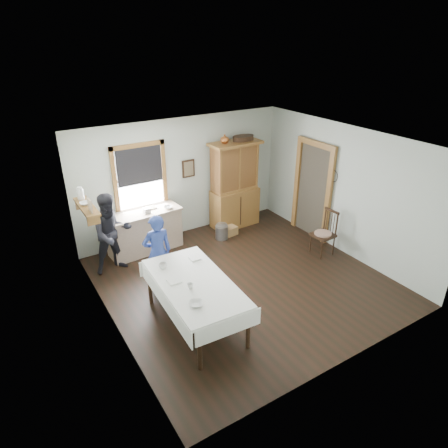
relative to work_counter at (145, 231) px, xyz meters
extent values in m
cube|color=black|center=(1.14, -2.11, -0.45)|extent=(5.00, 5.00, 0.01)
cube|color=silver|center=(1.14, -2.11, 2.24)|extent=(5.00, 5.00, 0.01)
cube|color=beige|center=(1.14, 0.39, 0.89)|extent=(5.00, 0.01, 2.70)
cube|color=beige|center=(1.14, -4.61, 0.89)|extent=(5.00, 0.01, 2.70)
cube|color=beige|center=(-1.36, -2.11, 0.89)|extent=(0.01, 5.00, 2.70)
cube|color=beige|center=(3.64, -2.11, 0.89)|extent=(0.01, 5.00, 2.70)
cube|color=white|center=(0.14, 0.37, 1.09)|extent=(1.00, 0.02, 1.30)
cube|color=olive|center=(0.14, 0.35, 1.79)|extent=(1.18, 0.06, 0.09)
cube|color=olive|center=(0.14, 0.35, 0.40)|extent=(1.18, 0.06, 0.09)
cube|color=olive|center=(-0.41, 0.35, 1.09)|extent=(0.09, 0.06, 1.48)
cube|color=olive|center=(0.68, 0.35, 1.09)|extent=(0.09, 0.06, 1.48)
cube|color=black|center=(0.14, 0.33, 1.35)|extent=(0.98, 0.03, 0.78)
cube|color=#3F392D|center=(3.61, -1.26, 0.59)|extent=(0.03, 0.90, 2.10)
cube|color=olive|center=(3.58, -1.77, 0.59)|extent=(0.08, 0.12, 2.10)
cube|color=olive|center=(3.58, -0.75, 0.59)|extent=(0.08, 0.12, 2.10)
cube|color=olive|center=(3.58, -1.26, 1.70)|extent=(0.08, 1.14, 0.12)
cube|color=olive|center=(-1.23, -0.61, 1.09)|extent=(0.24, 1.00, 0.04)
cube|color=olive|center=(-1.23, -1.01, 0.99)|extent=(0.22, 0.03, 0.18)
cube|color=olive|center=(-1.23, -0.21, 0.99)|extent=(0.22, 0.03, 0.18)
cube|color=tan|center=(-1.23, -0.91, 1.22)|extent=(0.03, 0.22, 0.24)
cylinder|color=white|center=(-1.23, -0.26, 1.22)|extent=(0.12, 0.12, 0.22)
cube|color=#311D11|center=(1.29, 0.35, 1.09)|extent=(0.30, 0.04, 0.40)
torus|color=black|center=(3.59, -1.81, 1.26)|extent=(0.01, 0.27, 0.27)
cube|color=tan|center=(0.00, 0.00, 0.00)|extent=(1.64, 0.72, 0.92)
cube|color=olive|center=(2.35, 0.05, 0.58)|extent=(1.23, 0.61, 2.08)
cube|color=white|center=(-0.23, -2.73, -0.05)|extent=(1.19, 2.11, 0.82)
cube|color=#311D11|center=(3.16, -2.13, 0.04)|extent=(0.48, 0.48, 1.00)
cube|color=gray|center=(1.70, -0.40, -0.30)|extent=(0.37, 0.37, 0.31)
cube|color=#AD824E|center=(1.95, -0.35, -0.36)|extent=(0.37, 0.29, 0.20)
imported|color=navy|center=(-0.30, -1.45, 0.23)|extent=(0.53, 0.37, 1.37)
imported|color=black|center=(-0.80, -0.41, 0.30)|extent=(0.75, 0.60, 1.51)
imported|color=white|center=(-0.49, -2.12, 0.42)|extent=(0.13, 0.13, 0.10)
imported|color=white|center=(-0.36, -2.85, 0.41)|extent=(0.11, 0.11, 0.08)
imported|color=white|center=(-0.48, -3.27, 0.39)|extent=(0.30, 0.30, 0.06)
imported|color=#6C5F48|center=(0.12, 0.11, 0.47)|extent=(0.19, 0.24, 0.02)
imported|color=white|center=(0.53, -0.12, 0.49)|extent=(0.20, 0.20, 0.06)
imported|color=white|center=(-1.23, -0.56, 1.14)|extent=(0.22, 0.22, 0.05)
camera|label=1|loc=(-2.57, -7.39, 3.90)|focal=32.00mm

